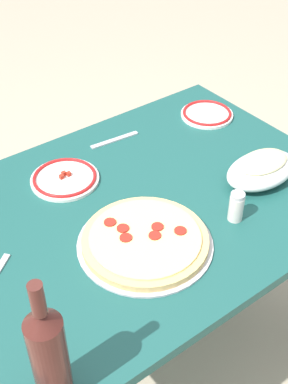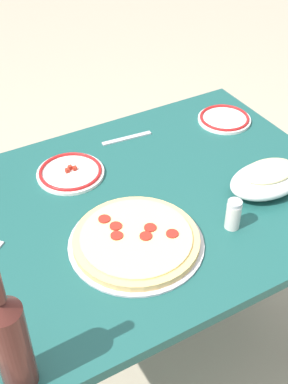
{
  "view_description": "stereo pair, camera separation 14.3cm",
  "coord_description": "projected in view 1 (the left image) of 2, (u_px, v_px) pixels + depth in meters",
  "views": [
    {
      "loc": [
        -0.66,
        -0.88,
        1.64
      ],
      "look_at": [
        0.0,
        0.0,
        0.74
      ],
      "focal_mm": 48.19,
      "sensor_mm": 36.0,
      "label": 1
    },
    {
      "loc": [
        -0.54,
        -0.96,
        1.64
      ],
      "look_at": [
        0.0,
        0.0,
        0.74
      ],
      "focal_mm": 48.19,
      "sensor_mm": 36.0,
      "label": 2
    }
  ],
  "objects": [
    {
      "name": "baked_pasta_dish",
      "position": [
        262.0,
        168.0,
        1.49
      ],
      "size": [
        0.24,
        0.15,
        0.08
      ],
      "color": "white",
      "rests_on": "dining_table"
    },
    {
      "name": "wine_bottle",
      "position": [
        49.0,
        354.0,
        0.92
      ],
      "size": [
        0.07,
        0.07,
        0.32
      ],
      "color": "#471E19",
      "rests_on": "dining_table"
    },
    {
      "name": "dining_table",
      "position": [
        144.0,
        232.0,
        1.53
      ],
      "size": [
        1.16,
        0.85,
        0.71
      ],
      "color": "#194C47",
      "rests_on": "ground"
    },
    {
      "name": "pepperoni_pizza",
      "position": [
        145.0,
        241.0,
        1.3
      ],
      "size": [
        0.35,
        0.35,
        0.03
      ],
      "color": "#B7B7BC",
      "rests_on": "dining_table"
    },
    {
      "name": "ground_plane",
      "position": [
        144.0,
        346.0,
        1.9
      ],
      "size": [
        8.0,
        8.0,
        0.0
      ],
      "primitive_type": "plane",
      "color": "tan",
      "rests_on": "ground"
    },
    {
      "name": "fork_right",
      "position": [
        115.0,
        140.0,
        1.68
      ],
      "size": [
        0.17,
        0.03,
        0.0
      ],
      "primitive_type": "cube",
      "rotation": [
        0.0,
        0.0,
        6.19
      ],
      "color": "#B7B7BC",
      "rests_on": "dining_table"
    },
    {
      "name": "side_plate_far",
      "position": [
        207.0,
        114.0,
        1.79
      ],
      "size": [
        0.18,
        0.18,
        0.02
      ],
      "color": "white",
      "rests_on": "dining_table"
    },
    {
      "name": "spice_shaker",
      "position": [
        236.0,
        207.0,
        1.36
      ],
      "size": [
        0.04,
        0.04,
        0.09
      ],
      "color": "silver",
      "rests_on": "dining_table"
    },
    {
      "name": "side_plate_near",
      "position": [
        65.0,
        178.0,
        1.51
      ],
      "size": [
        0.2,
        0.2,
        0.02
      ],
      "color": "white",
      "rests_on": "dining_table"
    }
  ]
}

